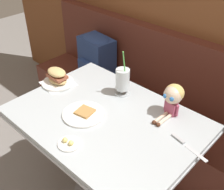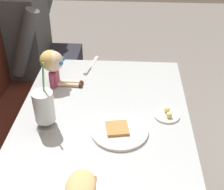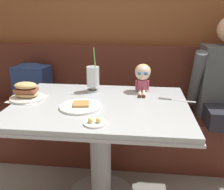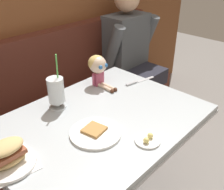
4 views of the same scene
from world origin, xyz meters
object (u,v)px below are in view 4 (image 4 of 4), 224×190
toast_plate (95,132)px  butter_saucer (148,140)px  butter_knife (135,82)px  milkshake_glass (56,91)px  diner_patron (129,48)px  sandwich_plate (7,156)px  seated_doll (98,66)px

toast_plate → butter_saucer: (0.13, -0.22, 0.00)m
butter_saucer → butter_knife: (0.43, 0.41, -0.00)m
toast_plate → butter_saucer: size_ratio=2.08×
milkshake_glass → diner_patron: size_ratio=0.39×
sandwich_plate → butter_saucer: (0.51, -0.33, -0.04)m
butter_knife → sandwich_plate: bearing=-174.6°
milkshake_glass → seated_doll: milkshake_glass is taller
milkshake_glass → butter_saucer: size_ratio=2.63×
toast_plate → seated_doll: (0.37, 0.36, 0.12)m
butter_saucer → sandwich_plate: bearing=147.5°
toast_plate → milkshake_glass: bearing=86.6°
sandwich_plate → diner_patron: 1.52m
toast_plate → milkshake_glass: (0.02, 0.32, 0.09)m
sandwich_plate → seated_doll: size_ratio=1.05×
milkshake_glass → butter_saucer: 0.56m
seated_doll → sandwich_plate: bearing=-161.6°
butter_saucer → diner_patron: diner_patron is taller
butter_knife → diner_patron: size_ratio=0.29×
butter_saucer → milkshake_glass: bearing=101.2°
sandwich_plate → butter_knife: 0.94m
milkshake_glass → seated_doll: 0.35m
milkshake_glass → seated_doll: bearing=5.9°
toast_plate → sandwich_plate: sandwich_plate is taller
milkshake_glass → sandwich_plate: (-0.40, -0.22, -0.06)m
seated_doll → diner_patron: 0.74m
milkshake_glass → diner_patron: diner_patron is taller
diner_patron → milkshake_glass: bearing=-161.8°
toast_plate → butter_saucer: butter_saucer is taller
butter_saucer → seated_doll: size_ratio=0.55×
milkshake_glass → toast_plate: bearing=-93.4°
diner_patron → sandwich_plate: bearing=-158.8°
diner_patron → toast_plate: bearing=-147.6°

